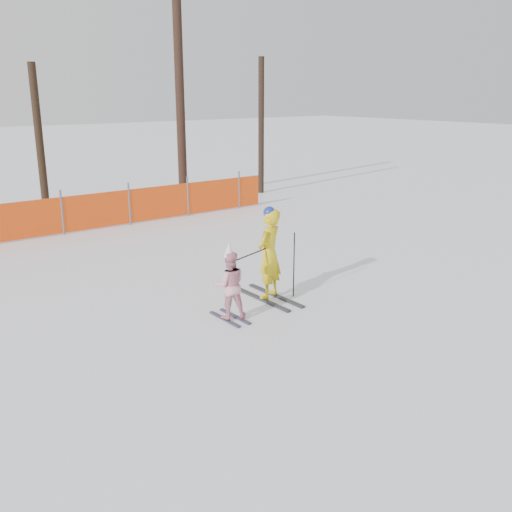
% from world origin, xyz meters
% --- Properties ---
extents(ground, '(120.00, 120.00, 0.00)m').
position_xyz_m(ground, '(0.00, 0.00, 0.00)').
color(ground, white).
rests_on(ground, ground).
extents(adult, '(0.74, 1.59, 1.79)m').
position_xyz_m(adult, '(0.52, 0.77, 0.89)').
color(adult, black).
rests_on(adult, ground).
extents(child, '(0.71, 0.87, 1.38)m').
position_xyz_m(child, '(-0.66, 0.39, 0.63)').
color(child, black).
rests_on(child, ground).
extents(ski_poles, '(1.52, 0.32, 1.27)m').
position_xyz_m(ski_poles, '(0.51, 0.57, 0.80)').
color(ski_poles, black).
rests_on(ski_poles, ground).
extents(safety_fence, '(14.84, 0.06, 1.25)m').
position_xyz_m(safety_fence, '(-1.42, 8.15, 0.56)').
color(safety_fence, '#595960').
rests_on(safety_fence, ground).
extents(tree_trunks, '(7.91, 2.27, 7.19)m').
position_xyz_m(tree_trunks, '(4.20, 11.18, 3.09)').
color(tree_trunks, black).
rests_on(tree_trunks, ground).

